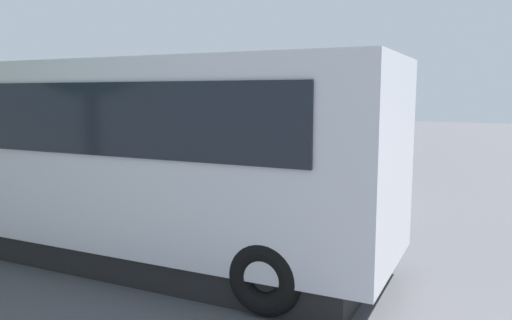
{
  "coord_description": "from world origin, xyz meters",
  "views": [
    {
      "loc": [
        -5.54,
        11.51,
        2.76
      ],
      "look_at": [
        0.47,
        0.6,
        1.1
      ],
      "focal_mm": 35.07,
      "sensor_mm": 36.0,
      "label": 1
    }
  ],
  "objects": [
    {
      "name": "bay_line_b",
      "position": [
        0.77,
        -0.83,
        0.0
      ],
      "size": [
        0.21,
        3.89,
        0.01
      ],
      "color": "white",
      "rests_on": "ground_plane"
    },
    {
      "name": "spectator_far_left",
      "position": [
        -1.77,
        2.58,
        1.05
      ],
      "size": [
        0.58,
        0.36,
        1.77
      ],
      "color": "black",
      "rests_on": "ground_plane"
    },
    {
      "name": "bay_line_c",
      "position": [
        3.5,
        -0.83,
        0.0
      ],
      "size": [
        0.24,
        4.78,
        0.01
      ],
      "color": "white",
      "rests_on": "ground_plane"
    },
    {
      "name": "spectator_centre",
      "position": [
        0.37,
        2.78,
        1.02
      ],
      "size": [
        0.57,
        0.31,
        1.72
      ],
      "color": "black",
      "rests_on": "ground_plane"
    },
    {
      "name": "ground_plane",
      "position": [
        0.0,
        0.0,
        0.0
      ],
      "size": [
        80.0,
        80.0,
        0.0
      ],
      "primitive_type": "plane",
      "color": "#4C4C51"
    },
    {
      "name": "traffic_cone",
      "position": [
        -1.25,
        -1.16,
        0.3
      ],
      "size": [
        0.34,
        0.34,
        0.63
      ],
      "color": "orange",
      "rests_on": "ground_plane"
    },
    {
      "name": "parked_motorcycle_silver",
      "position": [
        -0.86,
        3.28,
        0.48
      ],
      "size": [
        2.05,
        0.58,
        0.99
      ],
      "color": "black",
      "rests_on": "ground_plane"
    },
    {
      "name": "spectator_right",
      "position": [
        1.75,
        2.75,
        1.08
      ],
      "size": [
        0.58,
        0.33,
        1.8
      ],
      "color": "#473823",
      "rests_on": "ground_plane"
    },
    {
      "name": "bay_line_a",
      "position": [
        -1.97,
        -0.83,
        0.0
      ],
      "size": [
        0.2,
        3.6,
        0.01
      ],
      "color": "white",
      "rests_on": "ground_plane"
    },
    {
      "name": "stunt_motorcycle",
      "position": [
        1.34,
        -1.99,
        0.99
      ],
      "size": [
        2.04,
        0.64,
        1.66
      ],
      "color": "black",
      "rests_on": "ground_plane"
    },
    {
      "name": "tour_bus",
      "position": [
        0.5,
        5.29,
        1.64
      ],
      "size": [
        9.27,
        2.99,
        3.25
      ],
      "color": "silver",
      "rests_on": "ground_plane"
    },
    {
      "name": "spectator_left",
      "position": [
        -0.53,
        2.65,
        1.05
      ],
      "size": [
        0.57,
        0.33,
        1.76
      ],
      "color": "black",
      "rests_on": "ground_plane"
    }
  ]
}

